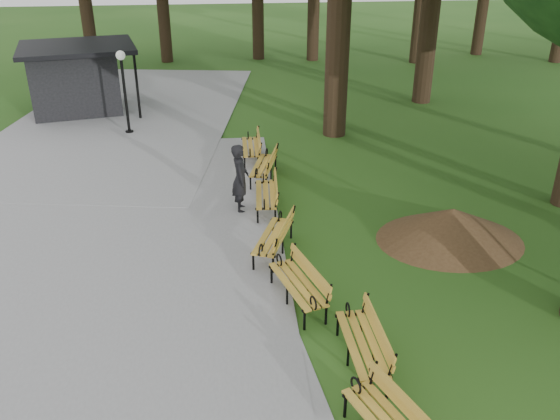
{
  "coord_description": "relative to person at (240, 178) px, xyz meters",
  "views": [
    {
      "loc": [
        -1.52,
        -8.59,
        6.74
      ],
      "look_at": [
        -0.16,
        2.87,
        1.1
      ],
      "focal_mm": 37.57,
      "sensor_mm": 36.0,
      "label": 1
    }
  ],
  "objects": [
    {
      "name": "ground",
      "position": [
        0.9,
        -5.22,
        -0.91
      ],
      "size": [
        100.0,
        100.0,
        0.0
      ],
      "primitive_type": "plane",
      "color": "#255117",
      "rests_on": "ground"
    },
    {
      "name": "path",
      "position": [
        -3.1,
        -2.22,
        -0.88
      ],
      "size": [
        12.0,
        38.0,
        0.06
      ],
      "primitive_type": "cube",
      "color": "gray",
      "rests_on": "ground"
    },
    {
      "name": "person",
      "position": [
        0.0,
        0.0,
        0.0
      ],
      "size": [
        0.44,
        0.67,
        1.82
      ],
      "primitive_type": "imported",
      "rotation": [
        0.0,
        0.0,
        1.56
      ],
      "color": "black",
      "rests_on": "ground"
    },
    {
      "name": "kiosk",
      "position": [
        -5.9,
        9.8,
        0.41
      ],
      "size": [
        4.87,
        4.44,
        2.64
      ],
      "primitive_type": null,
      "rotation": [
        0.0,
        0.0,
        0.2
      ],
      "color": "black",
      "rests_on": "ground"
    },
    {
      "name": "lamp_post",
      "position": [
        -3.61,
        6.76,
        1.21
      ],
      "size": [
        0.32,
        0.32,
        2.92
      ],
      "color": "black",
      "rests_on": "ground"
    },
    {
      "name": "dirt_mound",
      "position": [
        4.81,
        -2.21,
        -0.49
      ],
      "size": [
        2.91,
        2.91,
        0.83
      ],
      "primitive_type": "cone",
      "color": "#47301C",
      "rests_on": "ground"
    },
    {
      "name": "bench_2",
      "position": [
        1.66,
        -6.22,
        -0.47
      ],
      "size": [
        0.65,
        1.9,
        0.88
      ],
      "primitive_type": null,
      "rotation": [
        0.0,
        0.0,
        -1.56
      ],
      "color": "gold",
      "rests_on": "ground"
    },
    {
      "name": "bench_3",
      "position": [
        0.85,
        -4.32,
        -0.47
      ],
      "size": [
        1.13,
        2.0,
        0.88
      ],
      "primitive_type": null,
      "rotation": [
        0.0,
        0.0,
        -1.3
      ],
      "color": "gold",
      "rests_on": "ground"
    },
    {
      "name": "bench_4",
      "position": [
        0.59,
        -2.34,
        -0.47
      ],
      "size": [
        1.29,
        2.0,
        0.88
      ],
      "primitive_type": null,
      "rotation": [
        0.0,
        0.0,
        -1.94
      ],
      "color": "gold",
      "rests_on": "ground"
    },
    {
      "name": "bench_5",
      "position": [
        0.65,
        -0.05,
        -0.47
      ],
      "size": [
        0.79,
        1.94,
        0.88
      ],
      "primitive_type": null,
      "rotation": [
        0.0,
        0.0,
        -1.65
      ],
      "color": "gold",
      "rests_on": "ground"
    },
    {
      "name": "bench_6",
      "position": [
        0.77,
        1.96,
        -0.47
      ],
      "size": [
        1.13,
        2.0,
        0.88
      ],
      "primitive_type": null,
      "rotation": [
        0.0,
        0.0,
        -1.84
      ],
      "color": "gold",
      "rests_on": "ground"
    },
    {
      "name": "bench_7",
      "position": [
        0.52,
        3.59,
        -0.47
      ],
      "size": [
        0.7,
        1.92,
        0.88
      ],
      "primitive_type": null,
      "rotation": [
        0.0,
        0.0,
        -1.6
      ],
      "color": "gold",
      "rests_on": "ground"
    }
  ]
}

